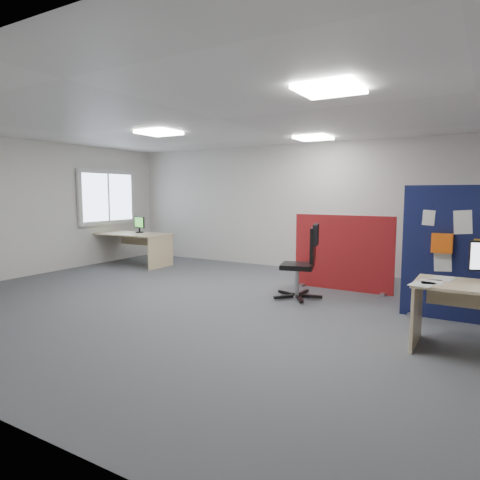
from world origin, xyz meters
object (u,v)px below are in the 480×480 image
at_px(monitor_second, 139,224).
at_px(office_chair, 305,257).
at_px(second_desk, 134,240).
at_px(red_divider, 343,253).

relative_size(monitor_second, office_chair, 0.35).
bearing_deg(office_chair, monitor_second, 150.07).
relative_size(second_desk, monitor_second, 4.36).
relative_size(red_divider, monitor_second, 4.25).
bearing_deg(red_divider, office_chair, -108.81).
distance_m(second_desk, office_chair, 4.76).
bearing_deg(red_divider, monitor_second, 177.63).
height_order(second_desk, office_chair, office_chair).
distance_m(red_divider, second_desk, 4.97).
bearing_deg(second_desk, monitor_second, 68.96).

